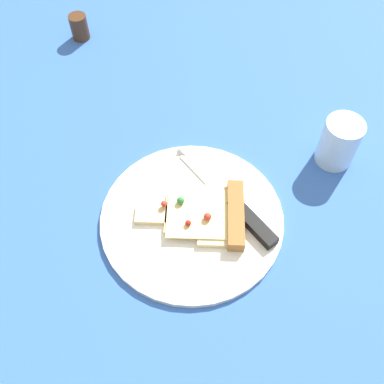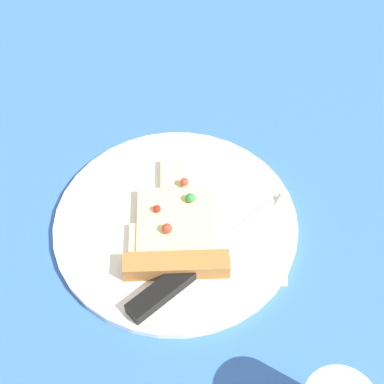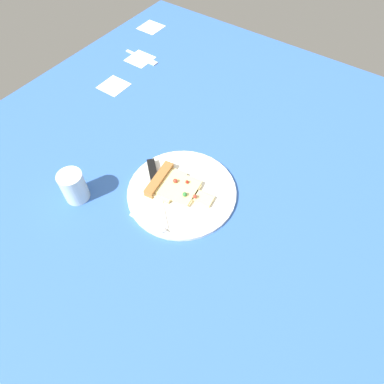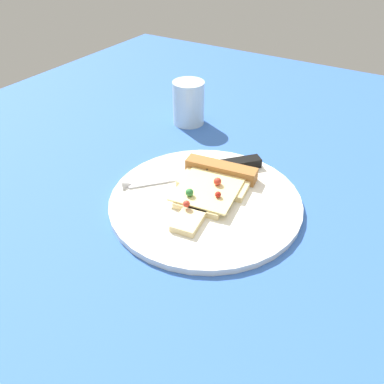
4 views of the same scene
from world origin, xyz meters
The scene contains 4 objects.
ground_plane centered at (0.01, 0.02, -1.50)cm, with size 152.81×152.81×3.00cm.
plate centered at (-8.69, 2.13, 0.51)cm, with size 29.76×29.76×1.02cm, color white.
pizza_slice centered at (-9.06, 4.68, 1.81)cm, with size 12.42×18.33×2.53cm.
knife centered at (-12.02, 8.43, 1.62)cm, with size 17.68×19.19×2.45cm.
Camera 2 is at (-14.87, 40.66, 56.39)cm, focal length 51.91 mm.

